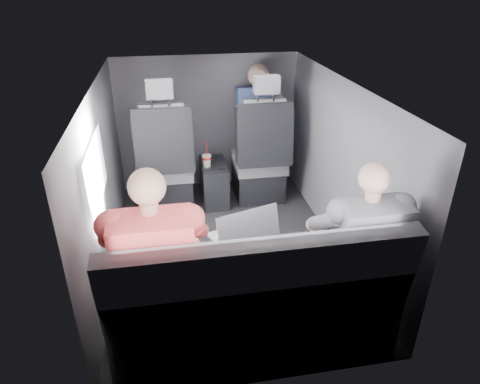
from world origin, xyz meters
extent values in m
plane|color=black|center=(0.00, 0.00, 0.00)|extent=(2.60, 2.60, 0.00)
plane|color=#B2B2AD|center=(0.00, 0.00, 1.35)|extent=(2.60, 2.60, 0.00)
cube|color=#56565B|center=(-0.90, 0.00, 0.68)|extent=(0.02, 2.60, 1.35)
cube|color=#56565B|center=(0.90, 0.00, 0.68)|extent=(0.02, 2.60, 1.35)
cube|color=#56565B|center=(0.00, 1.30, 0.68)|extent=(1.80, 0.02, 1.35)
cube|color=#56565B|center=(0.00, -1.30, 0.68)|extent=(1.80, 0.02, 1.35)
cube|color=white|center=(-0.88, -0.30, 0.90)|extent=(0.02, 0.75, 0.42)
cube|color=black|center=(0.45, 0.67, 0.80)|extent=(0.35, 0.11, 0.59)
cube|color=black|center=(-0.45, 0.92, 0.15)|extent=(0.46, 0.48, 0.30)
cube|color=#57575B|center=(-0.45, 0.90, 0.38)|extent=(0.48, 0.46, 0.14)
cube|color=#57575B|center=(-0.45, 0.70, 0.75)|extent=(0.38, 0.18, 0.61)
cube|color=black|center=(-0.67, 0.70, 0.72)|extent=(0.08, 0.21, 0.53)
cube|color=black|center=(-0.23, 0.70, 0.72)|extent=(0.08, 0.21, 0.53)
cube|color=black|center=(-0.45, 0.64, 0.74)|extent=(0.50, 0.11, 0.58)
cube|color=#57575B|center=(-0.45, 0.66, 1.19)|extent=(0.22, 0.10, 0.15)
cube|color=black|center=(0.45, 0.92, 0.15)|extent=(0.46, 0.48, 0.30)
cube|color=#57575B|center=(0.45, 0.90, 0.38)|extent=(0.48, 0.46, 0.14)
cube|color=#57575B|center=(0.45, 0.70, 0.75)|extent=(0.38, 0.18, 0.61)
cube|color=black|center=(0.23, 0.70, 0.72)|extent=(0.08, 0.21, 0.53)
cube|color=black|center=(0.67, 0.70, 0.72)|extent=(0.08, 0.21, 0.53)
cube|color=black|center=(0.45, 0.64, 0.74)|extent=(0.50, 0.11, 0.58)
cube|color=#57575B|center=(0.45, 0.66, 1.19)|extent=(0.22, 0.10, 0.15)
cube|color=black|center=(0.00, 0.88, 0.20)|extent=(0.24, 0.48, 0.40)
cylinder|color=black|center=(-0.05, 0.76, 0.41)|extent=(0.09, 0.09, 0.01)
cylinder|color=black|center=(0.06, 0.76, 0.41)|extent=(0.09, 0.09, 0.01)
cube|color=#57575B|center=(0.00, -1.02, 0.23)|extent=(1.60, 0.50, 0.45)
cube|color=#57575B|center=(0.00, -1.25, 0.68)|extent=(1.60, 0.17, 0.47)
cylinder|color=red|center=(-0.07, 0.80, 0.50)|extent=(0.09, 0.09, 0.02)
cylinder|color=white|center=(-0.07, 0.80, 0.52)|extent=(0.09, 0.09, 0.01)
cylinder|color=red|center=(-0.07, 0.80, 0.60)|extent=(0.01, 0.01, 0.15)
cube|color=white|center=(-0.55, -0.74, 0.59)|extent=(0.37, 0.28, 0.02)
cube|color=silver|center=(-0.55, -0.76, 0.60)|extent=(0.29, 0.17, 0.00)
cube|color=white|center=(-0.55, -0.67, 0.60)|extent=(0.11, 0.07, 0.00)
cube|color=white|center=(-0.55, -0.90, 0.71)|extent=(0.35, 0.11, 0.24)
cube|color=silver|center=(-0.55, -0.89, 0.71)|extent=(0.30, 0.09, 0.20)
cube|color=#AAAAAF|center=(0.00, -0.72, 0.59)|extent=(0.45, 0.37, 0.02)
cube|color=silver|center=(0.00, -0.74, 0.60)|extent=(0.35, 0.24, 0.00)
cube|color=#AAAAAF|center=(0.00, -0.64, 0.60)|extent=(0.13, 0.09, 0.00)
cube|color=#AAAAAF|center=(0.00, -0.89, 0.72)|extent=(0.39, 0.19, 0.26)
cube|color=silver|center=(0.00, -0.88, 0.72)|extent=(0.34, 0.16, 0.22)
cube|color=black|center=(0.66, -0.75, 0.59)|extent=(0.43, 0.38, 0.02)
cube|color=black|center=(0.66, -0.77, 0.60)|extent=(0.33, 0.25, 0.00)
cube|color=black|center=(0.66, -0.68, 0.60)|extent=(0.12, 0.10, 0.00)
cube|color=black|center=(0.66, -0.91, 0.72)|extent=(0.36, 0.22, 0.24)
cube|color=silver|center=(0.66, -0.90, 0.72)|extent=(0.31, 0.18, 0.21)
cube|color=#36363B|center=(-0.64, -0.90, 0.51)|extent=(0.15, 0.44, 0.13)
cube|color=#36363B|center=(-0.42, -0.90, 0.51)|extent=(0.15, 0.44, 0.13)
cube|color=#36363B|center=(-0.64, -0.67, 0.23)|extent=(0.13, 0.13, 0.45)
cube|color=#36363B|center=(-0.42, -0.67, 0.23)|extent=(0.13, 0.13, 0.45)
cube|color=#E54B51|center=(-0.53, -1.10, 0.76)|extent=(0.40, 0.27, 0.54)
sphere|color=tan|center=(-0.53, -1.07, 1.15)|extent=(0.18, 0.18, 0.18)
cylinder|color=tan|center=(-0.73, -0.82, 0.67)|extent=(0.11, 0.28, 0.12)
cylinder|color=tan|center=(-0.33, -0.82, 0.67)|extent=(0.11, 0.28, 0.12)
cube|color=navy|center=(0.51, -0.90, 0.51)|extent=(0.14, 0.41, 0.12)
cube|color=navy|center=(0.71, -0.90, 0.51)|extent=(0.14, 0.41, 0.12)
cube|color=navy|center=(0.51, -0.69, 0.23)|extent=(0.12, 0.12, 0.45)
cube|color=navy|center=(0.71, -0.69, 0.23)|extent=(0.12, 0.12, 0.45)
cube|color=slate|center=(0.61, -1.10, 0.74)|extent=(0.37, 0.25, 0.50)
sphere|color=#DAAC95|center=(0.61, -1.07, 1.10)|extent=(0.17, 0.17, 0.17)
cylinder|color=#DAAC95|center=(0.43, -0.82, 0.65)|extent=(0.10, 0.26, 0.11)
cylinder|color=#DAAC95|center=(0.80, -0.82, 0.65)|extent=(0.10, 0.26, 0.11)
cube|color=navy|center=(0.47, 1.08, 0.78)|extent=(0.41, 0.27, 0.60)
sphere|color=tan|center=(0.47, 1.10, 1.18)|extent=(0.21, 0.21, 0.21)
cube|color=navy|center=(0.47, 1.14, 0.49)|extent=(0.35, 0.41, 0.12)
camera|label=1|loc=(-0.41, -2.89, 2.03)|focal=32.00mm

